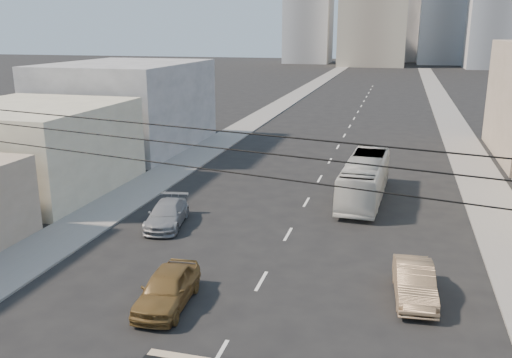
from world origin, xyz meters
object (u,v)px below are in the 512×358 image
at_px(city_bus, 365,179).
at_px(sedan_brown, 167,288).
at_px(sedan_grey, 167,214).
at_px(sedan_tan, 414,282).

bearing_deg(city_bus, sedan_brown, -109.12).
bearing_deg(sedan_grey, city_bus, 26.72).
relative_size(city_bus, sedan_tan, 2.30).
xyz_separation_m(sedan_tan, sedan_grey, (-13.66, 5.52, -0.05)).
xyz_separation_m(sedan_brown, sedan_grey, (-3.89, 8.73, -0.08)).
height_order(sedan_tan, sedan_grey, sedan_tan).
distance_m(sedan_brown, sedan_grey, 9.55).
xyz_separation_m(city_bus, sedan_grey, (-10.64, -8.04, -0.74)).
bearing_deg(city_bus, sedan_grey, -140.11).
height_order(city_bus, sedan_grey, city_bus).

